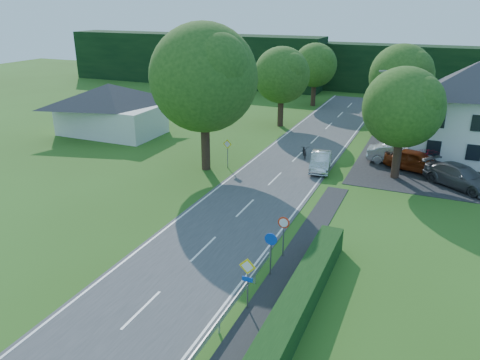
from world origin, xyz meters
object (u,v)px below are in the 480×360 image
at_px(moving_car, 321,161).
at_px(parked_car_red, 416,161).
at_px(parked_car_grey, 460,177).
at_px(parasol, 426,160).
at_px(motorcycle, 305,151).
at_px(parked_car_silver_a, 397,154).
at_px(streetlight, 398,116).

relative_size(moving_car, parked_car_red, 0.88).
distance_m(parked_car_grey, parasol, 3.61).
relative_size(motorcycle, parasol, 1.01).
bearing_deg(parked_car_silver_a, moving_car, 123.71).
relative_size(moving_car, parasol, 2.08).
relative_size(moving_car, parked_car_silver_a, 0.88).
bearing_deg(parked_car_grey, parked_car_silver_a, 87.49).
distance_m(motorcycle, parked_car_grey, 12.76).
xyz_separation_m(streetlight, parked_car_red, (1.78, 0.26, -3.58)).
height_order(parked_car_red, parasol, parasol).
relative_size(parked_car_silver_a, parked_car_grey, 0.89).
bearing_deg(parked_car_grey, parasol, 79.33).
distance_m(streetlight, parked_car_grey, 6.59).
bearing_deg(parked_car_grey, motorcycle, 114.74).
relative_size(moving_car, parked_car_grey, 0.78).
relative_size(parked_car_grey, parasol, 2.66).
distance_m(moving_car, parked_car_red, 7.66).
bearing_deg(streetlight, motorcycle, 178.56).
height_order(parked_car_silver_a, parked_car_grey, parked_car_silver_a).
height_order(streetlight, parked_car_grey, streetlight).
height_order(motorcycle, parked_car_grey, parked_car_grey).
bearing_deg(streetlight, parasol, 9.01).
xyz_separation_m(moving_car, parked_car_grey, (10.42, 0.30, 0.09)).
xyz_separation_m(motorcycle, parked_car_grey, (12.54, -2.39, 0.25)).
distance_m(moving_car, parasol, 8.44).
bearing_deg(motorcycle, parked_car_red, -20.39).
xyz_separation_m(streetlight, parked_car_silver_a, (0.19, 1.61, -3.61)).
xyz_separation_m(parked_car_silver_a, parasol, (2.37, -1.20, 0.13)).
height_order(streetlight, parasol, streetlight).
bearing_deg(moving_car, parasol, 10.80).
distance_m(parked_car_red, parked_car_grey, 4.10).
height_order(parked_car_grey, parasol, parasol).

